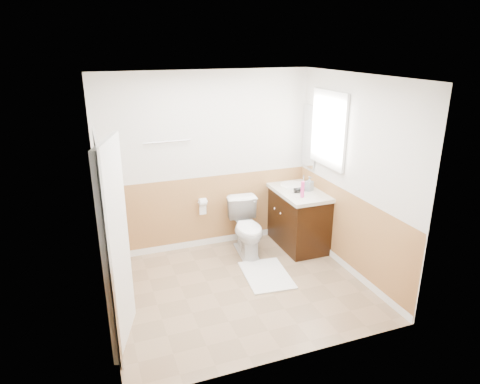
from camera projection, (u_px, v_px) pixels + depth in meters
name	position (u px, v px, depth m)	size (l,w,h in m)	color
floor	(239.00, 288.00, 5.20)	(3.00, 3.00, 0.00)	#8C7051
ceiling	(239.00, 77.00, 4.37)	(3.00, 3.00, 0.00)	white
wall_back	(207.00, 163.00, 5.93)	(3.00, 3.00, 0.00)	silver
wall_front	(292.00, 239.00, 3.63)	(3.00, 3.00, 0.00)	silver
wall_left	(100.00, 209.00, 4.29)	(3.00, 3.00, 0.00)	silver
wall_right	(353.00, 178.00, 5.27)	(3.00, 3.00, 0.00)	silver
wainscot_back	(209.00, 213.00, 6.17)	(3.00, 3.00, 0.00)	#BE7D4C
wainscot_front	(288.00, 313.00, 3.89)	(3.00, 3.00, 0.00)	#BE7D4C
wainscot_left	(109.00, 274.00, 4.55)	(2.60, 2.60, 0.00)	#BE7D4C
wainscot_right	(347.00, 233.00, 5.52)	(2.60, 2.60, 0.00)	#BE7D4C
toilet	(247.00, 228.00, 5.95)	(0.43, 0.75, 0.76)	white
bath_mat	(266.00, 275.00, 5.47)	(0.55, 0.80, 0.02)	white
vanity_cabinet	(296.00, 218.00, 6.25)	(0.55, 1.10, 0.80)	black
vanity_knob_left	(281.00, 213.00, 6.01)	(0.03, 0.03, 0.03)	silver
vanity_knob_right	(275.00, 209.00, 6.19)	(0.03, 0.03, 0.03)	silver
countertop	(297.00, 191.00, 6.11)	(0.60, 1.15, 0.05)	silver
sink_basin	(293.00, 185.00, 6.23)	(0.36, 0.36, 0.02)	white
faucet	(304.00, 180.00, 6.27)	(0.02, 0.02, 0.14)	silver
lotion_bottle	(303.00, 189.00, 5.74)	(0.05, 0.05, 0.22)	#DE3989
soap_dispenser	(309.00, 184.00, 6.00)	(0.09, 0.09, 0.20)	gray
hair_dryer_body	(299.00, 190.00, 5.95)	(0.07, 0.07, 0.14)	black
hair_dryer_handle	(295.00, 191.00, 6.01)	(0.03, 0.03, 0.07)	black
mirror_panel	(309.00, 136.00, 6.14)	(0.02, 0.35, 0.90)	silver
window_frame	(328.00, 129.00, 5.62)	(0.04, 0.80, 1.00)	white
window_glass	(330.00, 129.00, 5.62)	(0.01, 0.70, 0.90)	white
door	(116.00, 247.00, 4.00)	(0.05, 0.80, 2.04)	white
door_frame	(108.00, 247.00, 3.97)	(0.02, 0.92, 2.10)	white
door_knob	(120.00, 238.00, 4.34)	(0.06, 0.06, 0.06)	silver
towel_bar	(167.00, 142.00, 5.59)	(0.02, 0.02, 0.62)	silver
tp_holder_bar	(203.00, 202.00, 6.02)	(0.02, 0.02, 0.14)	silver
tp_roll	(203.00, 202.00, 6.02)	(0.11, 0.11, 0.10)	white
tp_sheet	(203.00, 209.00, 6.06)	(0.10, 0.01, 0.16)	white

